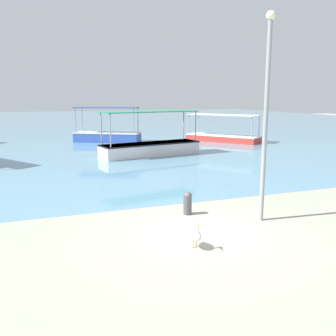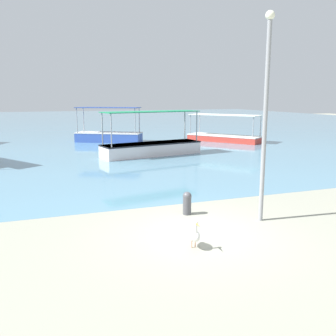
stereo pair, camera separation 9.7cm
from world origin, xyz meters
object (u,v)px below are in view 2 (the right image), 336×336
fishing_boat_near_left (151,147)px  fishing_boat_near_right (224,136)px  lamp_post (266,109)px  fishing_boat_far_right (109,135)px  mooring_bollard (187,202)px  pelican (194,234)px

fishing_boat_near_left → fishing_boat_near_right: 9.96m
fishing_boat_near_right → lamp_post: bearing=-115.0°
fishing_boat_far_right → fishing_boat_near_right: size_ratio=0.91×
fishing_boat_far_right → fishing_boat_near_left: fishing_boat_far_right is taller
fishing_boat_near_right → mooring_bollard: fishing_boat_near_right is taller
fishing_boat_far_right → mooring_bollard: size_ratio=7.40×
fishing_boat_near_left → fishing_boat_near_right: fishing_boat_near_left is taller
fishing_boat_near_left → pelican: bearing=-103.2°
fishing_boat_near_right → lamp_post: (-9.05, -19.40, 3.09)m
lamp_post → mooring_bollard: bearing=145.5°
fishing_boat_near_left → lamp_post: (-0.67, -14.01, 2.97)m
lamp_post → mooring_bollard: 3.96m
fishing_boat_far_right → lamp_post: (0.60, -22.44, 2.97)m
mooring_bollard → pelican: bearing=-109.0°
fishing_boat_near_left → pelican: 15.76m
fishing_boat_far_right → pelican: (-2.32, -23.78, -0.22)m
fishing_boat_far_right → pelican: fishing_boat_far_right is taller
fishing_boat_near_left → lamp_post: bearing=-92.8°
mooring_bollard → lamp_post: bearing=-34.5°
fishing_boat_far_right → fishing_boat_near_left: (1.27, -8.43, 0.00)m
fishing_boat_far_right → fishing_boat_near_left: size_ratio=0.82×
lamp_post → mooring_bollard: size_ratio=8.15×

